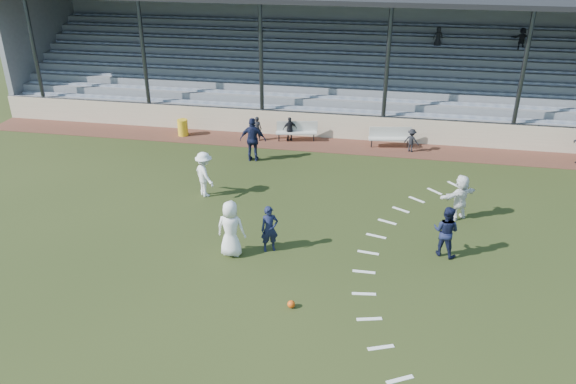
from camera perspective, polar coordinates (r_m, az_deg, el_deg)
The scene contains 18 objects.
ground at distance 17.96m, azimuth -1.45°, elevation -7.20°, with size 90.00×90.00×0.00m, color #273214.
cinder_track at distance 27.22m, azimuth 3.05°, elevation 4.86°, with size 34.00×2.00×0.02m, color #522B21.
retaining_wall at distance 27.99m, azimuth 3.37°, elevation 6.75°, with size 34.00×0.18×1.20m, color beige.
bench_left at distance 27.47m, azimuth 0.90°, elevation 6.38°, with size 2.04×0.84×0.95m.
bench_right at distance 27.13m, azimuth 10.33°, elevation 5.69°, with size 2.04×0.78×0.95m.
trash_bin at distance 28.68m, azimuth -10.64°, elevation 6.46°, with size 0.51×0.51×0.82m, color yellow.
football at distance 16.04m, azimuth 0.33°, elevation -11.33°, with size 0.22×0.22×0.22m, color #E34D0D.
player_white_lead at distance 17.98m, azimuth -5.83°, elevation -3.73°, with size 0.93×0.61×1.90m, color white.
player_navy_lead at distance 18.20m, azimuth -1.89°, elevation -3.78°, with size 0.58×0.38×1.59m, color #141937.
player_navy_mid at distance 18.62m, azimuth 15.74°, elevation -3.86°, with size 0.84×0.65×1.73m, color #141937.
player_white_wing at distance 22.00m, azimuth -8.48°, elevation 1.79°, with size 1.17×0.67×1.81m, color white.
player_navy_wing at distance 25.04m, azimuth -3.58°, elevation 5.33°, with size 1.17×0.49×1.99m, color #141937.
player_white_back at distance 21.03m, azimuth 17.10°, elevation -0.50°, with size 1.58×0.50×1.70m, color white.
sub_left_near at distance 27.50m, azimuth -3.15°, elevation 6.45°, with size 0.44×0.29×1.21m, color black.
sub_left_far at distance 27.44m, azimuth 0.19°, elevation 6.42°, with size 0.69×0.29×1.18m, color black.
sub_right at distance 26.73m, azimuth 12.44°, elevation 5.15°, with size 0.71×0.41×1.10m, color black.
grandstand at distance 32.03m, azimuth 4.56°, elevation 12.20°, with size 34.60×9.00×6.61m.
penalty_arc at distance 17.71m, azimuth 11.86°, elevation -8.35°, with size 3.89×14.63×0.01m.
Camera 1 is at (3.15, -14.67, 9.87)m, focal length 35.00 mm.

